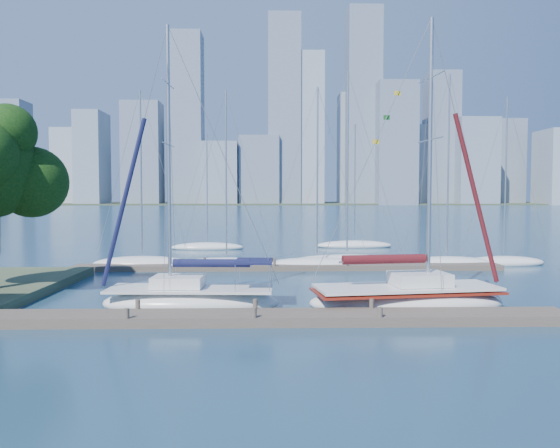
{
  "coord_description": "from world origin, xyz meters",
  "views": [
    {
      "loc": [
        0.54,
        -22.21,
        5.23
      ],
      "look_at": [
        1.13,
        4.0,
        3.85
      ],
      "focal_mm": 35.0,
      "sensor_mm": 36.0,
      "label": 1
    }
  ],
  "objects": [
    {
      "name": "ground",
      "position": [
        0.0,
        0.0,
        0.0
      ],
      "size": [
        700.0,
        700.0,
        0.0
      ],
      "primitive_type": "plane",
      "color": "#18374F",
      "rests_on": "ground"
    },
    {
      "name": "near_dock",
      "position": [
        0.0,
        0.0,
        0.2
      ],
      "size": [
        26.0,
        2.0,
        0.4
      ],
      "primitive_type": "cube",
      "color": "#4A4036",
      "rests_on": "ground"
    },
    {
      "name": "bg_boat_2",
      "position": [
        4.1,
        16.86,
        0.26
      ],
      "size": [
        8.14,
        4.28,
        13.29
      ],
      "rotation": [
        0.0,
        0.0,
        0.28
      ],
      "color": "silver",
      "rests_on": "ground"
    },
    {
      "name": "bg_boat_4",
      "position": [
        13.8,
        17.65,
        0.28
      ],
      "size": [
        7.19,
        3.04,
        14.4
      ],
      "rotation": [
        0.0,
        0.0,
        0.13
      ],
      "color": "silver",
      "rests_on": "ground"
    },
    {
      "name": "skyline",
      "position": [
        21.0,
        290.63,
        34.68
      ],
      "size": [
        504.03,
        51.31,
        110.35
      ],
      "color": "gray",
      "rests_on": "ground"
    },
    {
      "name": "bg_boat_7",
      "position": [
        9.27,
        32.33,
        0.25
      ],
      "size": [
        7.88,
        4.21,
        12.66
      ],
      "rotation": [
        0.0,
        0.0,
        -0.3
      ],
      "color": "silver",
      "rests_on": "ground"
    },
    {
      "name": "far_shore",
      "position": [
        0.0,
        320.0,
        0.0
      ],
      "size": [
        800.0,
        100.0,
        1.5
      ],
      "primitive_type": "cube",
      "color": "#38472D",
      "rests_on": "ground"
    },
    {
      "name": "far_dock",
      "position": [
        2.0,
        16.0,
        0.18
      ],
      "size": [
        30.0,
        1.8,
        0.36
      ],
      "primitive_type": "cube",
      "color": "#4A4036",
      "rests_on": "ground"
    },
    {
      "name": "bg_boat_1",
      "position": [
        -2.47,
        17.5,
        0.25
      ],
      "size": [
        7.76,
        5.03,
        13.09
      ],
      "rotation": [
        0.0,
        0.0,
        -0.43
      ],
      "color": "silver",
      "rests_on": "ground"
    },
    {
      "name": "sailboat_maroon",
      "position": [
        6.96,
        2.6,
        1.04
      ],
      "size": [
        9.33,
        4.16,
        13.91
      ],
      "rotation": [
        0.0,
        0.0,
        0.14
      ],
      "color": "silver",
      "rests_on": "ground"
    },
    {
      "name": "bg_boat_0",
      "position": [
        -8.62,
        17.58,
        0.28
      ],
      "size": [
        7.62,
        4.17,
        13.15
      ],
      "rotation": [
        0.0,
        0.0,
        -0.26
      ],
      "color": "silver",
      "rests_on": "ground"
    },
    {
      "name": "bg_boat_6",
      "position": [
        -5.32,
        30.76,
        0.23
      ],
      "size": [
        7.26,
        4.52,
        11.48
      ],
      "rotation": [
        0.0,
        0.0,
        -0.39
      ],
      "color": "silver",
      "rests_on": "ground"
    },
    {
      "name": "bg_boat_3",
      "position": [
        6.54,
        18.75,
        0.27
      ],
      "size": [
        8.93,
        3.45,
        14.76
      ],
      "rotation": [
        0.0,
        0.0,
        0.14
      ],
      "color": "silver",
      "rests_on": "ground"
    },
    {
      "name": "sailboat_navy",
      "position": [
        -3.04,
        2.95,
        1.08
      ],
      "size": [
        8.29,
        3.02,
        13.52
      ],
      "rotation": [
        0.0,
        0.0,
        -0.04
      ],
      "color": "silver",
      "rests_on": "ground"
    },
    {
      "name": "bg_boat_5",
      "position": [
        18.33,
        18.22,
        0.25
      ],
      "size": [
        6.42,
        3.52,
        12.83
      ],
      "rotation": [
        0.0,
        0.0,
        -0.26
      ],
      "color": "silver",
      "rests_on": "ground"
    }
  ]
}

